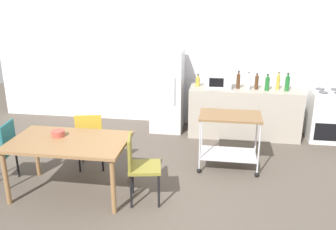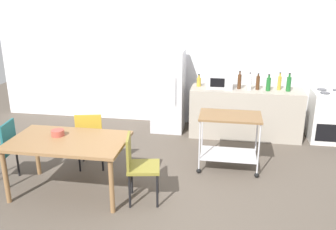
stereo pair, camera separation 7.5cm
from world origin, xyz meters
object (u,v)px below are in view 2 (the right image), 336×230
(stove_oven, at_px, (328,116))
(bottle_olive_oil, at_px, (199,82))
(chair_teal, at_px, (2,148))
(fruit_bowl, at_px, (58,133))
(dining_table, at_px, (68,145))
(chair_mustard, at_px, (90,136))
(bottle_soy_sauce, at_px, (279,83))
(bottle_vinegar, at_px, (239,81))
(bottle_hot_sauce, at_px, (289,84))
(chair_olive, at_px, (138,164))
(bottle_sesame_oil, at_px, (268,84))
(bottle_sparkling_water, at_px, (250,83))
(kitchen_cart, at_px, (229,133))
(microwave, at_px, (220,81))
(bottle_soda, at_px, (258,83))
(refrigerator, at_px, (168,91))

(stove_oven, relative_size, bottle_olive_oil, 4.11)
(chair_teal, distance_m, fruit_bowl, 0.89)
(dining_table, distance_m, chair_mustard, 0.73)
(chair_mustard, distance_m, bottle_soy_sauce, 3.43)
(bottle_vinegar, relative_size, bottle_hot_sauce, 1.02)
(chair_teal, distance_m, chair_olive, 1.98)
(chair_teal, relative_size, bottle_sesame_oil, 3.01)
(bottle_olive_oil, xyz_separation_m, bottle_sesame_oil, (1.23, -0.13, 0.04))
(chair_olive, xyz_separation_m, stove_oven, (2.85, 2.54, -0.07))
(chair_mustard, height_order, bottle_sparkling_water, bottle_sparkling_water)
(dining_table, bearing_deg, bottle_soy_sauce, 40.58)
(chair_teal, height_order, fruit_bowl, chair_teal)
(bottle_sesame_oil, bearing_deg, fruit_bowl, -141.88)
(kitchen_cart, bearing_deg, bottle_soy_sauce, 59.44)
(microwave, bearing_deg, chair_olive, -109.69)
(bottle_sesame_oil, relative_size, fruit_bowl, 1.74)
(chair_teal, relative_size, bottle_vinegar, 2.72)
(chair_mustard, relative_size, bottle_sesame_oil, 3.01)
(kitchen_cart, xyz_separation_m, bottle_olive_oil, (-0.59, 1.46, 0.42))
(bottle_soda, bearing_deg, bottle_vinegar, 178.49)
(dining_table, bearing_deg, bottle_sesame_oil, 41.36)
(kitchen_cart, distance_m, fruit_bowl, 2.44)
(stove_oven, relative_size, kitchen_cart, 1.01)
(stove_oven, distance_m, bottle_hot_sauce, 0.94)
(chair_mustard, distance_m, kitchen_cart, 2.07)
(dining_table, bearing_deg, bottle_soda, 43.96)
(dining_table, relative_size, bottle_soy_sauce, 4.78)
(stove_oven, relative_size, bottle_soda, 3.11)
(chair_mustard, bearing_deg, bottle_sparkling_water, -158.39)
(bottle_olive_oil, bearing_deg, bottle_sparkling_water, -8.82)
(chair_olive, bearing_deg, microwave, -30.46)
(bottle_hot_sauce, bearing_deg, chair_olive, -130.40)
(stove_oven, height_order, fruit_bowl, stove_oven)
(bottle_soda, bearing_deg, dining_table, -136.04)
(stove_oven, relative_size, refrigerator, 0.59)
(chair_mustard, relative_size, stove_oven, 0.97)
(dining_table, relative_size, bottle_soda, 5.07)
(bottle_soy_sauce, bearing_deg, kitchen_cart, -120.56)
(microwave, relative_size, bottle_sparkling_water, 1.46)
(bottle_sesame_oil, xyz_separation_m, fruit_bowl, (-2.89, -2.27, -0.23))
(chair_mustard, xyz_separation_m, bottle_sparkling_water, (2.36, 1.65, 0.51))
(chair_mustard, height_order, fruit_bowl, chair_mustard)
(bottle_sparkling_water, distance_m, fruit_bowl, 3.42)
(bottle_sesame_oil, bearing_deg, stove_oven, 4.86)
(chair_mustard, distance_m, microwave, 2.60)
(stove_oven, xyz_separation_m, bottle_soda, (-1.26, -0.04, 0.58))
(chair_olive, distance_m, bottle_olive_oil, 2.67)
(bottle_hot_sauce, bearing_deg, stove_oven, 4.94)
(chair_mustard, relative_size, bottle_olive_oil, 3.98)
(bottle_sparkling_water, bearing_deg, bottle_hot_sauce, 3.39)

